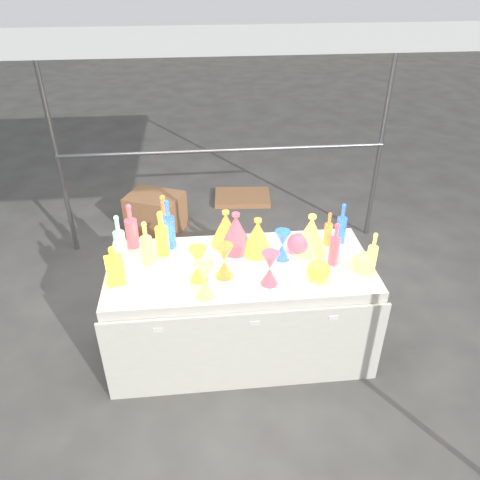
{
  "coord_description": "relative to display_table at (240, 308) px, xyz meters",
  "views": [
    {
      "loc": [
        -0.26,
        -2.59,
        2.59
      ],
      "look_at": [
        0.0,
        0.0,
        0.95
      ],
      "focal_mm": 35.0,
      "sensor_mm": 36.0,
      "label": 1
    }
  ],
  "objects": [
    {
      "name": "lampshade_1",
      "position": [
        0.14,
        0.15,
        0.51
      ],
      "size": [
        0.26,
        0.26,
        0.27
      ],
      "primitive_type": null,
      "rotation": [
        0.0,
        0.0,
        -0.15
      ],
      "color": "yellow",
      "rests_on": "display_table"
    },
    {
      "name": "globe_3",
      "position": [
        0.42,
        0.12,
        0.44
      ],
      "size": [
        0.2,
        0.2,
        0.13
      ],
      "primitive_type": null,
      "rotation": [
        0.0,
        0.0,
        0.24
      ],
      "color": "#1E1EAF",
      "rests_on": "display_table"
    },
    {
      "name": "cardboard_box_flat",
      "position": [
        0.27,
        2.41,
        -0.35
      ],
      "size": [
        0.69,
        0.52,
        0.06
      ],
      "primitive_type": "cube",
      "rotation": [
        0.0,
        0.0,
        -0.08
      ],
      "color": "#B0784F",
      "rests_on": "ground"
    },
    {
      "name": "bottle_8",
      "position": [
        0.76,
        0.23,
        0.53
      ],
      "size": [
        0.09,
        0.09,
        0.32
      ],
      "primitive_type": null,
      "rotation": [
        0.0,
        0.0,
        -0.24
      ],
      "color": "#1C9A59",
      "rests_on": "display_table"
    },
    {
      "name": "decanter_0",
      "position": [
        -0.81,
        -0.1,
        0.51
      ],
      "size": [
        0.13,
        0.13,
        0.27
      ],
      "primitive_type": null,
      "rotation": [
        0.0,
        0.0,
        0.25
      ],
      "color": "red",
      "rests_on": "display_table"
    },
    {
      "name": "bottle_9",
      "position": [
        0.66,
        0.21,
        0.51
      ],
      "size": [
        0.07,
        0.07,
        0.26
      ],
      "primitive_type": null,
      "rotation": [
        0.0,
        0.0,
        -0.23
      ],
      "color": "orange",
      "rests_on": "display_table"
    },
    {
      "name": "hourglass_4",
      "position": [
        -0.28,
        -0.12,
        0.5
      ],
      "size": [
        0.14,
        0.14,
        0.24
      ],
      "primitive_type": null,
      "rotation": [
        0.0,
        0.0,
        -0.16
      ],
      "color": "red",
      "rests_on": "display_table"
    },
    {
      "name": "lampshade_0",
      "position": [
        -0.07,
        0.29,
        0.51
      ],
      "size": [
        0.29,
        0.29,
        0.27
      ],
      "primitive_type": null,
      "rotation": [
        0.0,
        0.0,
        0.31
      ],
      "color": "yellow",
      "rests_on": "display_table"
    },
    {
      "name": "bottle_11",
      "position": [
        0.86,
        -0.14,
        0.52
      ],
      "size": [
        0.08,
        0.08,
        0.29
      ],
      "primitive_type": null,
      "rotation": [
        0.0,
        0.0,
        -0.34
      ],
      "color": "#148277",
      "rests_on": "display_table"
    },
    {
      "name": "globe_0",
      "position": [
        0.49,
        -0.21,
        0.44
      ],
      "size": [
        0.18,
        0.18,
        0.12
      ],
      "primitive_type": null,
      "rotation": [
        0.0,
        0.0,
        -0.16
      ],
      "color": "red",
      "rests_on": "display_table"
    },
    {
      "name": "bottle_10",
      "position": [
        0.63,
        -0.04,
        0.53
      ],
      "size": [
        0.09,
        0.09,
        0.32
      ],
      "primitive_type": null,
      "rotation": [
        0.0,
        0.0,
        -0.27
      ],
      "color": "#1E1EAF",
      "rests_on": "display_table"
    },
    {
      "name": "hourglass_5",
      "position": [
        0.3,
        0.06,
        0.49
      ],
      "size": [
        0.14,
        0.14,
        0.22
      ],
      "primitive_type": null,
      "rotation": [
        0.0,
        0.0,
        0.36
      ],
      "color": "#1C9A59",
      "rests_on": "display_table"
    },
    {
      "name": "bottle_0",
      "position": [
        -0.52,
        0.19,
        0.52
      ],
      "size": [
        0.09,
        0.09,
        0.28
      ],
      "primitive_type": null,
      "rotation": [
        0.0,
        0.0,
        -0.38
      ],
      "color": "red",
      "rests_on": "display_table"
    },
    {
      "name": "bottle_2",
      "position": [
        -0.51,
        0.36,
        0.57
      ],
      "size": [
        0.11,
        0.11,
        0.38
      ],
      "primitive_type": null,
      "rotation": [
        0.0,
        0.0,
        -0.4
      ],
      "color": "orange",
      "rests_on": "display_table"
    },
    {
      "name": "ground",
      "position": [
        -0.0,
        0.01,
        -0.37
      ],
      "size": [
        80.0,
        80.0,
        0.0
      ],
      "primitive_type": "plane",
      "color": "slate",
      "rests_on": "ground"
    },
    {
      "name": "hourglass_1",
      "position": [
        0.17,
        -0.21,
        0.49
      ],
      "size": [
        0.15,
        0.15,
        0.23
      ],
      "primitive_type": null,
      "rotation": [
        0.0,
        0.0,
        0.3
      ],
      "color": "#1E1EAF",
      "rests_on": "display_table"
    },
    {
      "name": "cardboard_box_closed",
      "position": [
        -0.71,
        1.83,
        -0.17
      ],
      "size": [
        0.67,
        0.59,
        0.4
      ],
      "primitive_type": "cube",
      "rotation": [
        0.0,
        0.0,
        -0.43
      ],
      "color": "#B0784F",
      "rests_on": "ground"
    },
    {
      "name": "globe_1",
      "position": [
        0.8,
        -0.14,
        0.44
      ],
      "size": [
        0.17,
        0.17,
        0.12
      ],
      "primitive_type": null,
      "rotation": [
        0.0,
        0.0,
        0.08
      ],
      "color": "#148277",
      "rests_on": "display_table"
    },
    {
      "name": "bottle_1",
      "position": [
        -0.48,
        0.29,
        0.56
      ],
      "size": [
        0.11,
        0.11,
        0.38
      ],
      "primitive_type": null,
      "rotation": [
        0.0,
        0.0,
        0.23
      ],
      "color": "#1C9A59",
      "rests_on": "display_table"
    },
    {
      "name": "bottle_3",
      "position": [
        -0.74,
        0.32,
        0.55
      ],
      "size": [
        0.09,
        0.09,
        0.34
      ],
      "primitive_type": null,
      "rotation": [
        0.0,
        0.0,
        0.0
      ],
      "color": "#1E1EAF",
      "rests_on": "display_table"
    },
    {
      "name": "lampshade_2",
      "position": [
        -0.01,
        0.21,
        0.52
      ],
      "size": [
        0.26,
        0.26,
        0.29
      ],
      "primitive_type": null,
      "rotation": [
        0.0,
        0.0,
        -0.05
      ],
      "color": "#1E1EAF",
      "rests_on": "display_table"
    },
    {
      "name": "hourglass_0",
      "position": [
        -0.11,
        -0.11,
        0.5
      ],
      "size": [
        0.12,
        0.12,
        0.24
      ],
      "primitive_type": null,
      "rotation": [
        0.0,
        0.0,
        -0.04
      ],
      "color": "orange",
      "rests_on": "display_table"
    },
    {
      "name": "bottle_4",
      "position": [
        -0.62,
        0.09,
        0.54
      ],
      "size": [
        0.09,
        0.09,
        0.33
      ],
      "primitive_type": null,
      "rotation": [
        0.0,
        0.0,
        0.14
      ],
      "color": "#148277",
      "rests_on": "display_table"
    },
    {
      "name": "bottle_6",
      "position": [
        -0.52,
        0.2,
        0.54
      ],
      "size": [
        0.11,
        0.11,
        0.34
      ],
      "primitive_type": null,
      "rotation": [
        0.0,
        0.0,
        0.34
      ],
      "color": "red",
      "rests_on": "display_table"
    },
    {
      "name": "hourglass_3",
      "position": [
        -0.41,
        -0.13,
        0.47
      ],
      "size": [
        0.12,
        0.12,
        0.19
      ],
      "primitive_type": null,
      "rotation": [
        0.0,
        0.0,
        0.41
      ],
      "color": "#C9289F",
      "rests_on": "display_table"
    },
    {
      "name": "lampshade_3",
      "position": [
        0.51,
        0.13,
        0.52
      ],
      "size": [
        0.32,
        0.32,
        0.29
      ],
      "primitive_type": null,
      "rotation": [
        0.0,
        0.0,
        0.36
      ],
      "color": "#148277",
      "rests_on": "display_table"
    },
    {
      "name": "hourglass_2",
      "position": [
        -0.25,
        -0.3,
        0.5
      ],
      "size": [
        0.13,
        0.13,
        0.25
      ],
      "primitive_type": null,
      "rotation": [
        0.0,
        0.0,
        -0.06
      ],
      "color": "#148277",
      "rests_on": "display_table"
    },
    {
      "name": "display_table",
      "position": [
        0.0,
        0.0,
        0.0
      ],
      "size": [
        1.84,
        0.83,
        0.75
      ],
      "color": "silver",
      "rests_on": "ground"
    },
    {
      "name": "bottle_5",
      "position": [
        -0.8,
        0.15,
        0.55
      ],
      "size": [
        0.1,
        0.1,
        0.35
      ],
      "primitive_type": null,
      "rotation": [
        0.0,
        0.0,
        0.42
      ],
      "color": "#C9289F",
      "rests_on": "display_table"
    }
  ]
}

